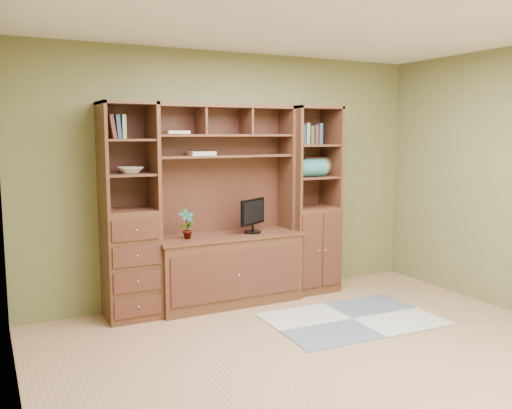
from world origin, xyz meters
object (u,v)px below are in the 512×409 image
monitor (253,210)px  left_tower (129,212)px  center_hutch (228,206)px  right_tower (311,200)px

monitor → left_tower: bearing=146.8°
center_hutch → monitor: (0.26, -0.03, -0.05)m
center_hutch → left_tower: (-1.00, 0.04, 0.00)m
left_tower → right_tower: bearing=0.0°
left_tower → monitor: bearing=-3.4°
center_hutch → monitor: center_hutch is taller
left_tower → monitor: size_ratio=4.17×
center_hutch → right_tower: 1.03m
center_hutch → left_tower: size_ratio=1.00×
center_hutch → monitor: 0.27m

